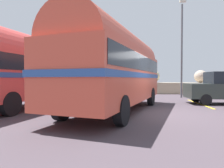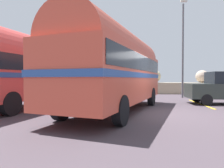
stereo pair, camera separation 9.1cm
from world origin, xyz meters
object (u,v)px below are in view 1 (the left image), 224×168
(second_coach, at_px, (31,68))
(vintage_coach, at_px, (116,66))
(lamp_post, at_px, (182,46))
(parked_car_nearest, at_px, (224,88))

(second_coach, bearing_deg, vintage_coach, -3.58)
(lamp_post, bearing_deg, parked_car_nearest, -68.16)
(vintage_coach, distance_m, second_coach, 4.78)
(lamp_post, bearing_deg, vintage_coach, -123.74)
(parked_car_nearest, relative_size, lamp_post, 0.57)
(parked_car_nearest, bearing_deg, vintage_coach, 116.59)
(vintage_coach, xyz_separation_m, parked_car_nearest, (6.08, 3.17, -1.08))
(second_coach, relative_size, parked_car_nearest, 2.16)
(vintage_coach, distance_m, parked_car_nearest, 6.94)
(vintage_coach, distance_m, lamp_post, 8.50)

